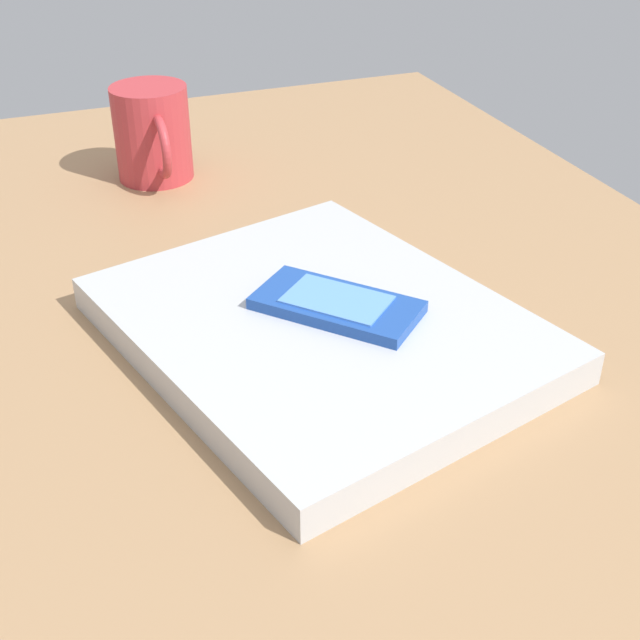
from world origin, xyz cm
name	(u,v)px	position (x,y,z in cm)	size (l,w,h in cm)	color
desk_surface	(292,366)	(0.00, 0.00, 1.50)	(120.00, 80.00, 3.00)	#9E7751
laptop_closed	(320,329)	(0.01, 2.23, 4.27)	(30.64, 24.86, 2.53)	#B7BABC
cell_phone_on_laptop	(339,307)	(0.35, 3.54, 6.00)	(12.60, 12.13, 1.01)	#1E479E
coffee_mug	(153,134)	(-35.09, -2.46, 7.74)	(11.16, 7.66, 9.48)	#B23338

